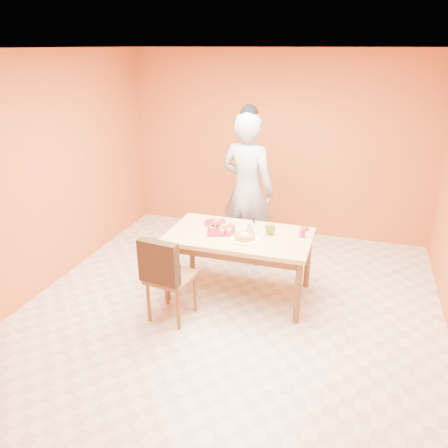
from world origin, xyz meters
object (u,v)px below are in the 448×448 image
(dining_table, at_px, (239,242))
(person, at_px, (247,190))
(pastry_platter, at_px, (221,230))
(sponge_cake, at_px, (245,236))
(checker_tin, at_px, (305,229))
(egg_ornament, at_px, (270,228))
(red_dinner_plate, at_px, (216,223))
(dining_chair, at_px, (170,276))
(magenta_glass, at_px, (302,233))

(dining_table, bearing_deg, person, 99.22)
(pastry_platter, bearing_deg, sponge_cake, -24.70)
(checker_tin, bearing_deg, egg_ornament, -144.71)
(red_dinner_plate, bearing_deg, egg_ornament, -9.31)
(person, xyz_separation_m, red_dinner_plate, (-0.21, -0.65, -0.23))
(dining_table, bearing_deg, pastry_platter, 174.67)
(sponge_cake, bearing_deg, egg_ornament, 43.71)
(dining_chair, relative_size, pastry_platter, 3.05)
(checker_tin, bearing_deg, dining_chair, -139.66)
(dining_table, bearing_deg, sponge_cake, -52.83)
(pastry_platter, relative_size, sponge_cake, 1.42)
(dining_table, bearing_deg, red_dinner_plate, 149.08)
(dining_chair, xyz_separation_m, checker_tin, (1.23, 1.04, 0.27))
(red_dinner_plate, relative_size, sponge_cake, 1.23)
(person, height_order, checker_tin, person)
(dining_chair, height_order, magenta_glass, dining_chair)
(sponge_cake, xyz_separation_m, checker_tin, (0.59, 0.47, -0.02))
(dining_chair, xyz_separation_m, red_dinner_plate, (0.20, 0.90, 0.26))
(dining_chair, bearing_deg, person, 82.22)
(magenta_glass, bearing_deg, red_dinner_plate, 175.78)
(dining_chair, xyz_separation_m, magenta_glass, (1.23, 0.83, 0.30))
(dining_chair, distance_m, red_dinner_plate, 0.96)
(pastry_platter, relative_size, red_dinner_plate, 1.15)
(red_dinner_plate, xyz_separation_m, checker_tin, (1.03, 0.14, 0.01))
(egg_ornament, height_order, checker_tin, egg_ornament)
(dining_table, height_order, sponge_cake, sponge_cake)
(dining_table, distance_m, magenta_glass, 0.71)
(person, relative_size, egg_ornament, 13.58)
(person, height_order, sponge_cake, person)
(dining_chair, xyz_separation_m, pastry_platter, (0.33, 0.71, 0.26))
(pastry_platter, bearing_deg, egg_ornament, 8.29)
(person, bearing_deg, dining_chair, 89.27)
(person, bearing_deg, magenta_glass, 152.42)
(sponge_cake, distance_m, egg_ornament, 0.32)
(dining_table, xyz_separation_m, red_dinner_plate, (-0.35, 0.21, 0.10))
(egg_ornament, relative_size, checker_tin, 1.60)
(magenta_glass, xyz_separation_m, checker_tin, (0.00, 0.22, -0.03))
(dining_chair, distance_m, checker_tin, 1.63)
(dining_table, distance_m, person, 0.93)
(sponge_cake, distance_m, checker_tin, 0.75)
(egg_ornament, xyz_separation_m, checker_tin, (0.35, 0.25, -0.06))
(dining_table, distance_m, dining_chair, 0.90)
(sponge_cake, bearing_deg, dining_chair, -138.38)
(dining_chair, distance_m, person, 1.68)
(pastry_platter, xyz_separation_m, magenta_glass, (0.90, 0.11, 0.04))
(dining_chair, height_order, sponge_cake, dining_chair)
(person, distance_m, pastry_platter, 0.88)
(dining_table, height_order, red_dinner_plate, red_dinner_plate)
(dining_chair, bearing_deg, pastry_platter, 72.13)
(dining_chair, relative_size, red_dinner_plate, 3.50)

